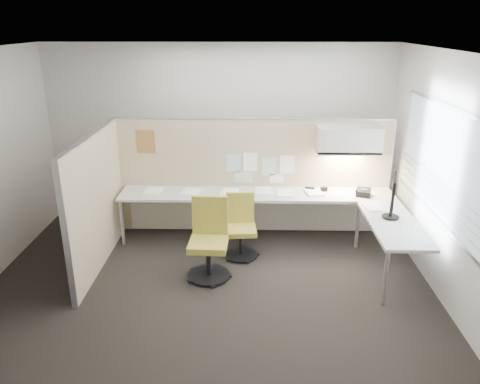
{
  "coord_description": "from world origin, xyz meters",
  "views": [
    {
      "loc": [
        0.5,
        -5.14,
        3.11
      ],
      "look_at": [
        0.37,
        0.8,
        0.92
      ],
      "focal_mm": 35.0,
      "sensor_mm": 36.0,
      "label": 1
    }
  ],
  "objects_px": {
    "chair_left": "(209,241)",
    "phone": "(363,192)",
    "desk": "(280,205)",
    "monitor": "(393,194)",
    "chair_right": "(241,228)"
  },
  "relations": [
    {
      "from": "monitor",
      "to": "phone",
      "type": "bearing_deg",
      "value": 29.49
    },
    {
      "from": "desk",
      "to": "chair_left",
      "type": "distance_m",
      "value": 1.34
    },
    {
      "from": "chair_left",
      "to": "chair_right",
      "type": "height_order",
      "value": "chair_left"
    },
    {
      "from": "desk",
      "to": "chair_left",
      "type": "xyz_separation_m",
      "value": [
        -0.95,
        -0.94,
        -0.13
      ]
    },
    {
      "from": "chair_left",
      "to": "phone",
      "type": "height_order",
      "value": "chair_left"
    },
    {
      "from": "desk",
      "to": "phone",
      "type": "height_order",
      "value": "phone"
    },
    {
      "from": "desk",
      "to": "chair_right",
      "type": "xyz_separation_m",
      "value": [
        -0.55,
        -0.37,
        -0.2
      ]
    },
    {
      "from": "desk",
      "to": "monitor",
      "type": "distance_m",
      "value": 1.62
    },
    {
      "from": "chair_right",
      "to": "phone",
      "type": "relative_size",
      "value": 3.35
    },
    {
      "from": "desk",
      "to": "phone",
      "type": "distance_m",
      "value": 1.21
    },
    {
      "from": "chair_right",
      "to": "desk",
      "type": "bearing_deg",
      "value": 28.56
    },
    {
      "from": "chair_right",
      "to": "monitor",
      "type": "distance_m",
      "value": 2.06
    },
    {
      "from": "phone",
      "to": "chair_left",
      "type": "bearing_deg",
      "value": -136.21
    },
    {
      "from": "chair_left",
      "to": "monitor",
      "type": "distance_m",
      "value": 2.39
    },
    {
      "from": "desk",
      "to": "chair_right",
      "type": "bearing_deg",
      "value": -146.13
    }
  ]
}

